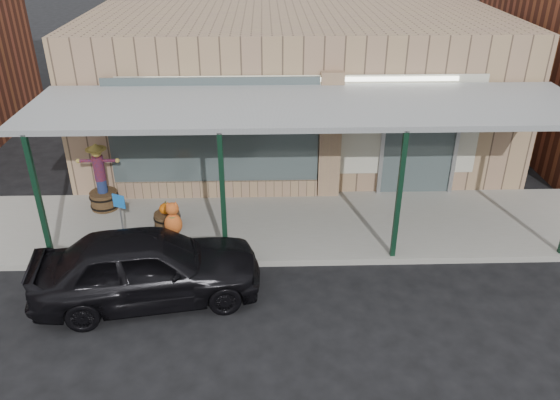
{
  "coord_description": "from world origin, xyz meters",
  "views": [
    {
      "loc": [
        -0.92,
        -7.68,
        6.75
      ],
      "look_at": [
        -0.63,
        2.6,
        1.3
      ],
      "focal_mm": 35.0,
      "sensor_mm": 36.0,
      "label": 1
    }
  ],
  "objects_px": {
    "barrel_pumpkin": "(167,219)",
    "handicap_sign": "(121,216)",
    "parked_sedan": "(148,266)",
    "barrel_scarecrow": "(102,187)"
  },
  "relations": [
    {
      "from": "barrel_pumpkin",
      "to": "handicap_sign",
      "type": "distance_m",
      "value": 1.44
    },
    {
      "from": "parked_sedan",
      "to": "handicap_sign",
      "type": "bearing_deg",
      "value": 20.68
    },
    {
      "from": "barrel_pumpkin",
      "to": "handicap_sign",
      "type": "height_order",
      "value": "handicap_sign"
    },
    {
      "from": "barrel_scarecrow",
      "to": "barrel_pumpkin",
      "type": "bearing_deg",
      "value": -6.97
    },
    {
      "from": "handicap_sign",
      "to": "parked_sedan",
      "type": "xyz_separation_m",
      "value": [
        0.77,
        -1.36,
        -0.33
      ]
    },
    {
      "from": "barrel_pumpkin",
      "to": "handicap_sign",
      "type": "xyz_separation_m",
      "value": [
        -0.75,
        -1.04,
        0.67
      ]
    },
    {
      "from": "barrel_pumpkin",
      "to": "parked_sedan",
      "type": "distance_m",
      "value": 2.42
    },
    {
      "from": "barrel_scarecrow",
      "to": "barrel_pumpkin",
      "type": "xyz_separation_m",
      "value": [
        1.73,
        -1.05,
        -0.34
      ]
    },
    {
      "from": "barrel_pumpkin",
      "to": "parked_sedan",
      "type": "xyz_separation_m",
      "value": [
        0.03,
        -2.4,
        0.34
      ]
    },
    {
      "from": "barrel_scarecrow",
      "to": "parked_sedan",
      "type": "height_order",
      "value": "barrel_scarecrow"
    }
  ]
}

